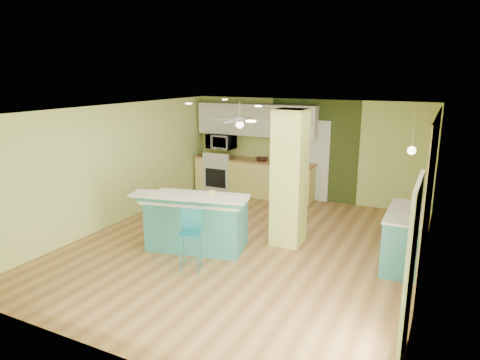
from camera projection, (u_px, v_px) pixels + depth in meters
name	position (u px, v px, depth m)	size (l,w,h in m)	color
floor	(245.00, 246.00, 7.91)	(6.00, 7.00, 0.01)	brown
ceiling	(245.00, 109.00, 7.30)	(6.00, 7.00, 0.01)	white
wall_back	(306.00, 150.00, 10.65)	(6.00, 0.01, 2.50)	#CFDF77
wall_front	(103.00, 252.00, 4.56)	(6.00, 0.01, 2.50)	#CFDF77
wall_left	(115.00, 165.00, 8.90)	(0.01, 7.00, 2.50)	#CFDF77
wall_right	(428.00, 202.00, 6.31)	(0.01, 7.00, 2.50)	#CFDF77
wood_panel	(429.00, 192.00, 6.84)	(0.02, 3.40, 2.50)	olive
olive_accent	(314.00, 151.00, 10.55)	(2.20, 0.02, 2.50)	#3A481D
interior_door	(313.00, 161.00, 10.59)	(0.82, 0.05, 2.00)	white
french_door	(409.00, 279.00, 4.37)	(0.04, 1.08, 2.10)	silver
column	(289.00, 178.00, 7.76)	(0.55, 0.55, 2.50)	#DBE469
kitchen_run	(253.00, 177.00, 11.13)	(3.25, 0.63, 0.94)	#EADF7A
stove	(221.00, 174.00, 11.54)	(0.76, 0.66, 1.08)	silver
upper_cabinets	(256.00, 120.00, 10.88)	(3.20, 0.34, 0.80)	white
microwave	(221.00, 141.00, 11.33)	(0.70, 0.48, 0.39)	white
ceiling_fan	(240.00, 120.00, 9.62)	(1.41, 1.41, 0.61)	silver
pendant_lamp	(412.00, 150.00, 6.96)	(0.14, 0.14, 0.69)	silver
wall_decor	(431.00, 172.00, 6.95)	(0.03, 0.90, 0.70)	brown
peninsula	(197.00, 221.00, 7.72)	(2.11, 1.46, 1.09)	teal
bar_stool	(191.00, 230.00, 6.80)	(0.43, 0.43, 1.01)	teal
side_counter	(405.00, 238.00, 7.04)	(0.61, 1.44, 0.93)	teal
fruit_bowl	(262.00, 159.00, 10.87)	(0.33, 0.33, 0.08)	#3B2518
canister	(212.00, 196.00, 7.37)	(0.14, 0.14, 0.19)	yellow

